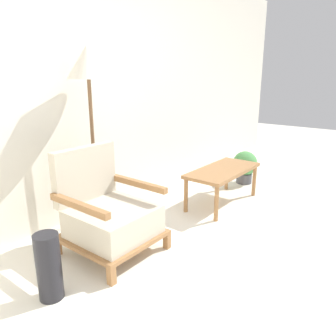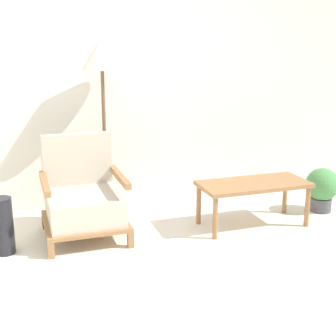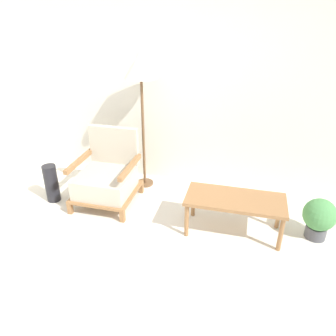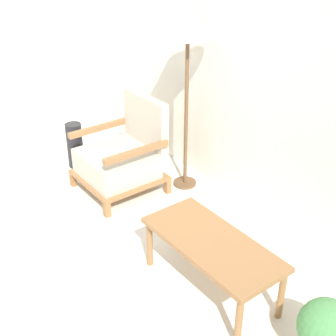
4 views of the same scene
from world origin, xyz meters
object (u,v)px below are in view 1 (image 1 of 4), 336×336
armchair (108,214)px  floor_lamp (88,70)px  coffee_table (223,173)px  potted_plant (245,165)px  vase (49,267)px

armchair → floor_lamp: size_ratio=0.51×
coffee_table → potted_plant: (0.82, 0.11, -0.11)m
floor_lamp → vase: (-0.94, -0.65, -1.22)m
armchair → coffee_table: bearing=-9.0°
armchair → floor_lamp: floor_lamp is taller
armchair → coffee_table: size_ratio=0.86×
coffee_table → vase: bearing=177.7°
floor_lamp → potted_plant: size_ratio=3.83×
armchair → potted_plant: (2.31, -0.12, -0.08)m
floor_lamp → coffee_table: 1.78m
vase → potted_plant: size_ratio=1.05×
coffee_table → vase: vase is taller
potted_plant → floor_lamp: bearing=163.0°
coffee_table → potted_plant: 0.84m
floor_lamp → potted_plant: bearing=-17.0°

